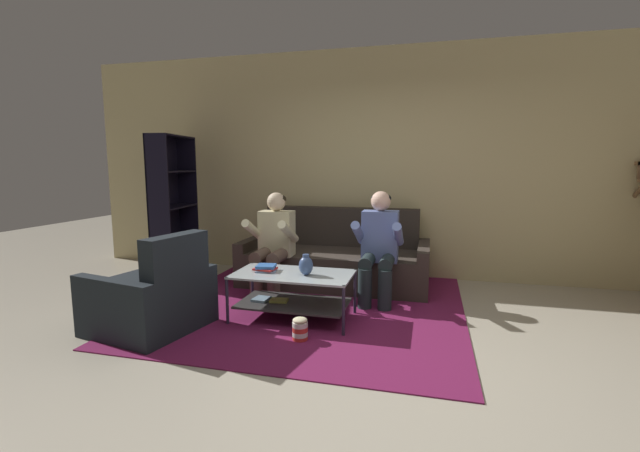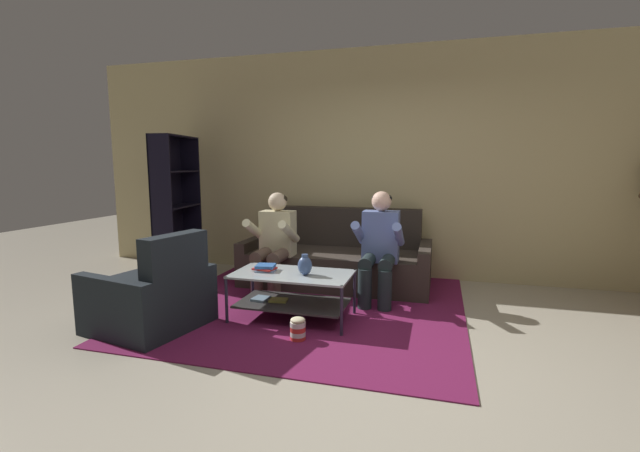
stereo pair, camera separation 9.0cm
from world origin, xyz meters
TOP-DOWN VIEW (x-y plane):
  - ground at (0.00, 0.00)m, footprint 16.80×16.80m
  - back_partition at (0.00, 2.46)m, footprint 8.40×0.12m
  - couch at (-0.53, 1.87)m, footprint 2.22×0.97m
  - person_seated_left at (-1.12, 1.29)m, footprint 0.50×0.58m
  - person_seated_right at (0.05, 1.29)m, footprint 0.50×0.58m
  - coffee_table at (-0.66, 0.55)m, footprint 1.10×0.60m
  - area_rug at (-0.59, 1.08)m, footprint 3.03×3.26m
  - vase at (-0.52, 0.52)m, footprint 0.13×0.13m
  - book_stack at (-0.93, 0.56)m, footprint 0.22×0.20m
  - bookshelf at (-2.68, 1.67)m, footprint 0.40×0.89m
  - armchair at (-1.77, 0.00)m, footprint 0.99×1.00m
  - popcorn_tub at (-0.44, 0.09)m, footprint 0.13×0.13m

SIDE VIEW (x-z plane):
  - ground at x=0.00m, z-range 0.00..0.00m
  - area_rug at x=-0.59m, z-range 0.00..0.01m
  - popcorn_tub at x=-0.44m, z-range 0.00..0.20m
  - armchair at x=-1.77m, z-range -0.15..0.72m
  - couch at x=-0.53m, z-range -0.17..0.74m
  - coffee_table at x=-0.66m, z-range 0.07..0.52m
  - book_stack at x=-0.93m, z-range 0.44..0.50m
  - vase at x=-0.52m, z-range 0.44..0.63m
  - person_seated_left at x=-1.12m, z-range 0.05..1.19m
  - person_seated_right at x=0.05m, z-range 0.05..1.22m
  - bookshelf at x=-2.68m, z-range -0.17..1.65m
  - back_partition at x=0.00m, z-range 0.00..2.90m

